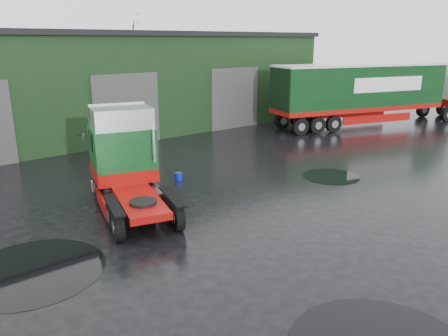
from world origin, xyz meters
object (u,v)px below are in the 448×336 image
(hero_tractor, at_px, (132,164))
(wash_bucket, at_px, (178,176))
(tree_back_b, at_px, (123,62))
(warehouse, at_px, (83,81))
(lorry_right, at_px, (359,95))

(hero_tractor, distance_m, wash_bucket, 4.21)
(hero_tractor, distance_m, tree_back_b, 28.56)
(warehouse, xyz_separation_m, wash_bucket, (-1.47, -13.35, -3.00))
(hero_tractor, height_order, lorry_right, lorry_right)
(warehouse, height_order, tree_back_b, tree_back_b)
(tree_back_b, bearing_deg, warehouse, -128.66)
(lorry_right, xyz_separation_m, wash_bucket, (-16.47, -2.35, -1.98))
(warehouse, bearing_deg, hero_tractor, -106.90)
(warehouse, height_order, hero_tractor, warehouse)
(wash_bucket, bearing_deg, tree_back_b, 67.93)
(wash_bucket, height_order, tree_back_b, tree_back_b)
(warehouse, relative_size, wash_bucket, 97.43)
(hero_tractor, bearing_deg, warehouse, 88.84)
(lorry_right, distance_m, wash_bucket, 16.75)
(lorry_right, xyz_separation_m, tree_back_b, (-7.00, 21.00, 1.62))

